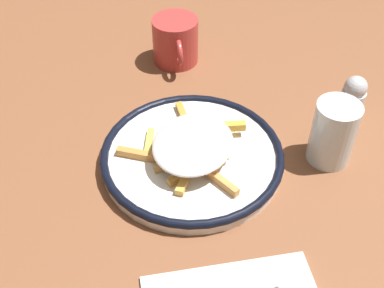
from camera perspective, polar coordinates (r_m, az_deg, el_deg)
name	(u,v)px	position (r m, az deg, el deg)	size (l,w,h in m)	color
ground_plane	(192,162)	(0.75, 0.00, -2.13)	(2.60, 2.60, 0.00)	brown
plate	(192,156)	(0.74, 0.00, -1.42)	(0.27, 0.27, 0.02)	white
fries_heap	(194,146)	(0.71, 0.23, -0.23)	(0.21, 0.20, 0.04)	#ECB847
water_glass	(333,133)	(0.75, 15.85, 1.24)	(0.06, 0.06, 0.10)	silver
coffee_mug	(175,41)	(0.93, -1.90, 11.71)	(0.11, 0.08, 0.08)	#B73835
salt_shaker	(352,99)	(0.83, 17.85, 4.88)	(0.04, 0.04, 0.08)	silver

